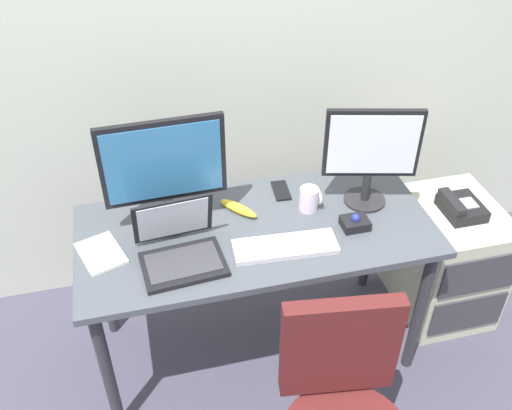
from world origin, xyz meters
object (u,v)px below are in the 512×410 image
desk_phone (460,207)px  trackball_mouse (355,223)px  monitor_main (164,167)px  keyboard (285,246)px  banana (238,208)px  file_cabinet (445,259)px  coffee_mug (310,199)px  monitor_side (372,151)px  laptop (180,247)px  cell_phone (281,191)px  paper_notepad (101,253)px

desk_phone → trackball_mouse: bearing=-167.3°
desk_phone → monitor_main: (-1.32, 0.08, 0.38)m
keyboard → desk_phone: bearing=12.1°
monitor_main → banana: monitor_main is taller
file_cabinet → coffee_mug: bearing=179.0°
monitor_side → laptop: bearing=-168.6°
monitor_side → coffee_mug: monitor_side is taller
coffee_mug → desk_phone: bearing=-2.3°
keyboard → coffee_mug: size_ratio=3.99×
laptop → cell_phone: bearing=33.1°
trackball_mouse → desk_phone: bearing=12.7°
laptop → cell_phone: 0.59m
file_cabinet → keyboard: bearing=-167.1°
monitor_side → paper_notepad: 1.16m
desk_phone → monitor_main: 1.38m
desk_phone → file_cabinet: bearing=63.2°
monitor_main → monitor_side: bearing=-3.6°
desk_phone → monitor_side: size_ratio=0.45×
paper_notepad → banana: size_ratio=1.09×
keyboard → banana: bearing=115.4°
laptop → paper_notepad: size_ratio=1.60×
laptop → coffee_mug: (0.58, 0.17, -0.00)m
coffee_mug → paper_notepad: size_ratio=0.50×
keyboard → monitor_side: bearing=27.0°
paper_notepad → cell_phone: bearing=16.1°
desk_phone → laptop: 1.32m
keyboard → paper_notepad: size_ratio=2.01×
monitor_main → trackball_mouse: (0.73, -0.21, -0.26)m
keyboard → trackball_mouse: trackball_mouse is taller
file_cabinet → coffee_mug: (-0.74, 0.01, 0.50)m
trackball_mouse → paper_notepad: trackball_mouse is taller
desk_phone → paper_notepad: bearing=-178.2°
monitor_side → file_cabinet: bearing=-0.7°
file_cabinet → keyboard: keyboard is taller
monitor_main → coffee_mug: (0.59, -0.05, -0.23)m
coffee_mug → laptop: bearing=-163.2°
banana → laptop: bearing=-141.3°
desk_phone → keyboard: keyboard is taller
keyboard → cell_phone: keyboard is taller
file_cabinet → keyboard: size_ratio=1.46×
trackball_mouse → banana: bearing=154.6°
trackball_mouse → cell_phone: size_ratio=0.77×
desk_phone → laptop: (-1.31, -0.14, 0.16)m
coffee_mug → cell_phone: size_ratio=0.74×
file_cabinet → monitor_side: 0.85m
laptop → monitor_main: bearing=93.1°
monitor_side → keyboard: monitor_side is taller
monitor_main → laptop: 0.31m
file_cabinet → paper_notepad: paper_notepad is taller
file_cabinet → monitor_side: bearing=179.3°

